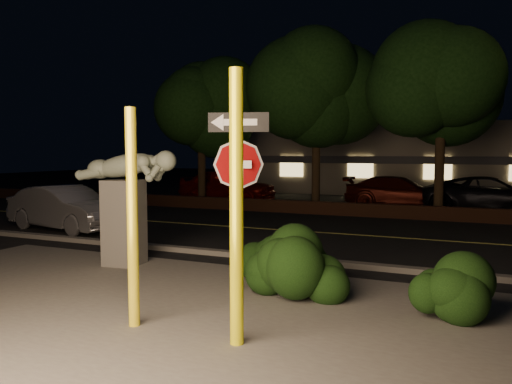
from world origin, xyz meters
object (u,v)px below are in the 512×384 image
(sculpture, at_px, (125,195))
(parked_car_dark, at_px, (491,195))
(signpost, at_px, (238,165))
(silver_sedan, at_px, (66,208))
(yellow_pole_right, at_px, (237,209))
(yellow_pole_left, at_px, (132,219))
(parked_car_darkred, at_px, (399,192))
(parked_car_red, at_px, (227,185))

(sculpture, bearing_deg, parked_car_dark, 53.20)
(signpost, bearing_deg, parked_car_dark, 56.20)
(sculpture, relative_size, silver_sedan, 0.59)
(sculpture, xyz_separation_m, silver_sedan, (-4.81, 3.17, -0.83))
(sculpture, xyz_separation_m, parked_car_dark, (7.49, 13.31, -0.80))
(yellow_pole_right, bearing_deg, yellow_pole_left, 179.13)
(parked_car_darkred, bearing_deg, parked_car_red, 91.27)
(parked_car_red, distance_m, parked_car_dark, 11.72)
(yellow_pole_left, relative_size, yellow_pole_right, 0.88)
(yellow_pole_left, xyz_separation_m, sculpture, (-2.51, 3.04, -0.00))
(signpost, bearing_deg, sculpture, 148.61)
(yellow_pole_right, xyz_separation_m, signpost, (-1.04, 2.24, 0.49))
(parked_car_red, height_order, parked_car_darkred, parked_car_red)
(silver_sedan, xyz_separation_m, parked_car_dark, (12.30, 10.14, 0.03))
(yellow_pole_left, distance_m, parked_car_darkred, 16.87)
(sculpture, bearing_deg, parked_car_red, 100.40)
(silver_sedan, bearing_deg, parked_car_dark, -40.69)
(sculpture, height_order, parked_car_dark, sculpture)
(silver_sedan, bearing_deg, sculpture, -113.63)
(yellow_pole_left, bearing_deg, sculpture, 129.54)
(parked_car_red, xyz_separation_m, parked_car_dark, (11.72, 0.17, -0.09))
(silver_sedan, distance_m, parked_car_dark, 15.94)
(yellow_pole_left, xyz_separation_m, signpost, (0.56, 2.22, 0.69))
(yellow_pole_right, relative_size, silver_sedan, 0.82)
(yellow_pole_left, bearing_deg, signpost, 75.81)
(signpost, relative_size, parked_car_darkred, 0.66)
(parked_car_dark, bearing_deg, yellow_pole_left, 162.95)
(yellow_pole_right, bearing_deg, parked_car_red, 117.24)
(yellow_pole_right, xyz_separation_m, parked_car_darkred, (-0.25, 16.82, -1.05))
(yellow_pole_right, height_order, sculpture, yellow_pole_right)
(signpost, distance_m, silver_sedan, 8.96)
(silver_sedan, height_order, parked_car_red, parked_car_red)
(parked_car_red, height_order, parked_car_dark, parked_car_red)
(signpost, bearing_deg, yellow_pole_right, -81.47)
(silver_sedan, xyz_separation_m, parked_car_red, (0.58, 9.97, 0.12))
(sculpture, distance_m, parked_car_dark, 15.29)
(signpost, relative_size, sculpture, 1.26)
(parked_car_dark, bearing_deg, silver_sedan, 129.39)
(yellow_pole_left, relative_size, silver_sedan, 0.73)
(signpost, xyz_separation_m, parked_car_red, (-7.30, 13.96, -1.40))
(silver_sedan, xyz_separation_m, parked_car_darkred, (8.67, 10.59, -0.01))
(signpost, bearing_deg, silver_sedan, 136.68)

